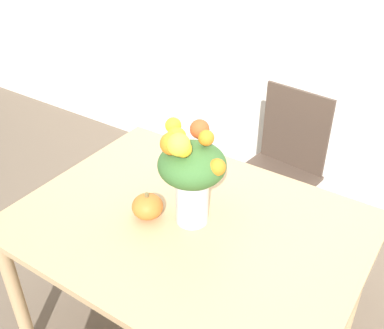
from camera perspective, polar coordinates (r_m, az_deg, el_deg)
name	(u,v)px	position (r m, az deg, el deg)	size (l,w,h in m)	color
dining_table	(188,239)	(1.84, -0.46, -9.38)	(1.33, 1.00, 0.74)	tan
flower_vase	(191,171)	(1.65, -0.13, -0.82)	(0.27, 0.31, 0.42)	silver
pumpkin	(148,206)	(1.78, -5.67, -5.31)	(0.12, 0.12, 0.11)	orange
dining_chair_near_window	(279,170)	(2.58, 11.02, -0.74)	(0.47, 0.47, 0.93)	#47382D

